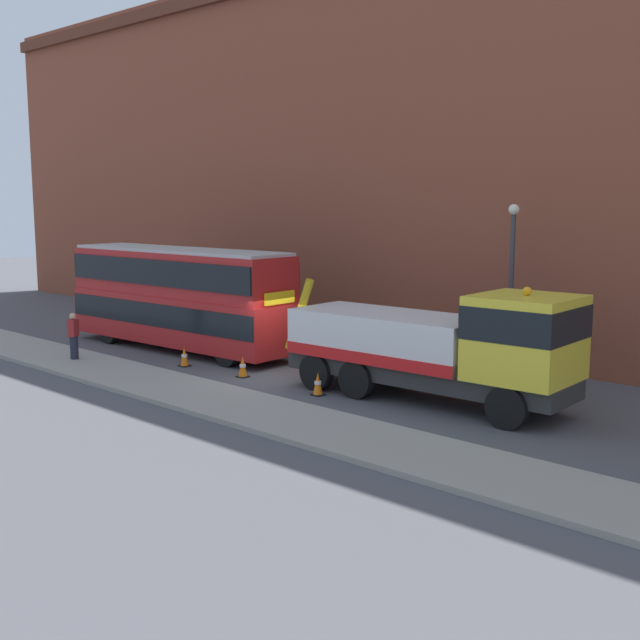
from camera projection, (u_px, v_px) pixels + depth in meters
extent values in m
plane|color=#4C4C51|center=(290.00, 374.00, 27.24)|extent=(120.00, 120.00, 0.00)
cube|color=gray|center=(192.00, 394.00, 24.19)|extent=(60.00, 2.80, 0.15)
cube|color=brown|center=(414.00, 148.00, 31.06)|extent=(60.00, 1.20, 16.00)
cube|color=#2D2D2D|center=(424.00, 373.00, 23.58)|extent=(9.09, 2.62, 0.55)
cube|color=yellow|center=(525.00, 338.00, 21.32)|extent=(2.72, 2.72, 2.30)
cube|color=black|center=(526.00, 321.00, 21.25)|extent=(2.74, 2.74, 0.90)
cube|color=silver|center=(389.00, 336.00, 24.27)|extent=(6.21, 2.88, 1.40)
cube|color=red|center=(389.00, 352.00, 24.35)|extent=(6.21, 2.93, 0.36)
cylinder|color=#B79914|center=(299.00, 315.00, 26.60)|extent=(1.25, 0.34, 2.52)
sphere|color=orange|center=(527.00, 291.00, 21.12)|extent=(0.24, 0.24, 0.24)
cylinder|color=black|center=(544.00, 392.00, 22.34)|extent=(1.17, 0.39, 1.16)
cylinder|color=black|center=(507.00, 408.00, 20.67)|extent=(1.17, 0.39, 1.16)
cylinder|color=black|center=(398.00, 368.00, 25.55)|extent=(1.17, 0.39, 1.16)
cylinder|color=black|center=(356.00, 380.00, 23.88)|extent=(1.17, 0.39, 1.16)
cylinder|color=black|center=(359.00, 361.00, 26.57)|extent=(1.17, 0.39, 1.16)
cylinder|color=black|center=(316.00, 372.00, 24.90)|extent=(1.17, 0.39, 1.16)
cube|color=#AD1E1E|center=(180.00, 318.00, 31.58)|extent=(11.10, 3.00, 1.90)
cube|color=#AD1E1E|center=(178.00, 273.00, 31.31)|extent=(10.88, 2.89, 1.70)
cube|color=black|center=(179.00, 312.00, 31.54)|extent=(10.99, 3.04, 0.90)
cube|color=black|center=(178.00, 270.00, 31.29)|extent=(10.78, 3.03, 1.00)
cube|color=#B2B2B2|center=(178.00, 250.00, 31.17)|extent=(10.65, 2.78, 0.12)
cube|color=yellow|center=(280.00, 298.00, 27.86)|extent=(0.13, 1.50, 0.44)
cylinder|color=black|center=(269.00, 344.00, 30.01)|extent=(1.05, 0.35, 1.04)
cylinder|color=black|center=(227.00, 353.00, 28.39)|extent=(1.05, 0.35, 1.04)
cylinder|color=black|center=(151.00, 325.00, 34.63)|extent=(1.05, 0.35, 1.04)
cylinder|color=black|center=(109.00, 331.00, 33.00)|extent=(1.05, 0.35, 1.04)
cylinder|color=#232333|center=(74.00, 348.00, 29.06)|extent=(0.41, 0.41, 0.85)
cube|color=maroon|center=(73.00, 328.00, 28.95)|extent=(0.43, 0.48, 0.62)
sphere|color=tan|center=(73.00, 316.00, 28.88)|extent=(0.24, 0.24, 0.24)
cone|color=orange|center=(184.00, 357.00, 28.48)|extent=(0.32, 0.32, 0.72)
cylinder|color=white|center=(184.00, 356.00, 28.47)|extent=(0.21, 0.21, 0.10)
cube|color=black|center=(185.00, 366.00, 28.53)|extent=(0.36, 0.36, 0.04)
cone|color=orange|center=(243.00, 367.00, 26.75)|extent=(0.32, 0.32, 0.72)
cylinder|color=white|center=(243.00, 366.00, 26.75)|extent=(0.21, 0.21, 0.10)
cube|color=black|center=(243.00, 377.00, 26.80)|extent=(0.36, 0.36, 0.04)
cone|color=orange|center=(318.00, 384.00, 24.27)|extent=(0.32, 0.32, 0.72)
cylinder|color=white|center=(318.00, 383.00, 24.27)|extent=(0.21, 0.21, 0.10)
cube|color=black|center=(318.00, 395.00, 24.32)|extent=(0.36, 0.36, 0.04)
cylinder|color=#38383D|center=(511.00, 297.00, 26.40)|extent=(0.16, 0.16, 5.50)
sphere|color=#EAE5C6|center=(514.00, 209.00, 25.96)|extent=(0.36, 0.36, 0.36)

